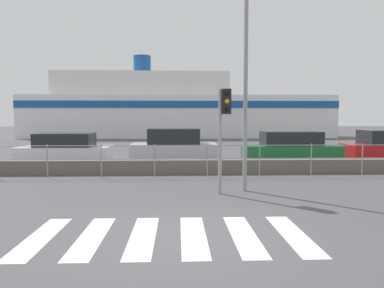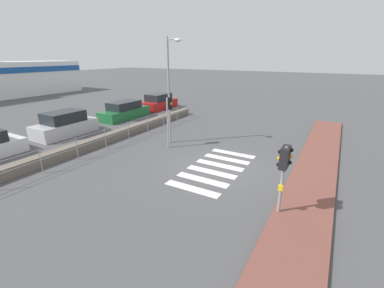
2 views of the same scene
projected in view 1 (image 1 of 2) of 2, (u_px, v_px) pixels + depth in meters
name	position (u px, v px, depth m)	size (l,w,h in m)	color
ground_plane	(185.00, 236.00, 6.67)	(160.00, 160.00, 0.00)	#4C4C4F
crosswalk	(168.00, 236.00, 6.65)	(4.95, 2.40, 0.01)	silver
seawall	(181.00, 166.00, 14.07)	(18.60, 0.55, 0.52)	#6B6056
harbor_fence	(181.00, 155.00, 13.16)	(16.78, 0.04, 1.18)	gray
traffic_light_far	(224.00, 117.00, 10.16)	(0.34, 0.32, 2.88)	gray
streetlamp	(247.00, 59.00, 10.32)	(0.32, 0.94, 6.02)	gray
ferry_boat	(171.00, 110.00, 39.46)	(31.72, 6.11, 8.49)	white
parked_car_white	(65.00, 150.00, 17.45)	(4.23, 1.90, 1.37)	silver
parked_car_silver	(174.00, 148.00, 17.64)	(3.99, 1.87, 1.58)	#BCBCC1
parked_car_green	(290.00, 149.00, 17.86)	(4.50, 1.76, 1.43)	#1E6633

